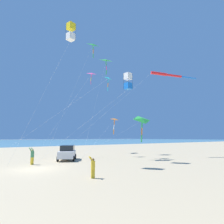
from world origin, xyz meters
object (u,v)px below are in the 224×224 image
at_px(cooler_box, 60,157).
at_px(kite_box_purple_drifting, 128,81).
at_px(kite_windsock_orange_high_right, 167,75).
at_px(kite_delta_long_streamer_right, 93,45).
at_px(kite_delta_striped_overhead, 108,79).
at_px(parked_car, 67,152).
at_px(person_adult_flyer, 32,155).
at_px(kite_delta_red_high_left, 106,61).
at_px(kite_box_teal_far_right, 71,32).
at_px(person_bystander_far, 93,166).
at_px(kite_delta_magenta_far_left, 142,120).
at_px(kite_delta_checkered_midright, 91,74).
at_px(kite_delta_blue_topmost, 115,120).

distance_m(cooler_box, kite_box_purple_drifting, 13.78).
relative_size(kite_windsock_orange_high_right, kite_delta_long_streamer_right, 1.11).
bearing_deg(kite_delta_striped_overhead, kite_windsock_orange_high_right, -105.34).
xyz_separation_m(cooler_box, kite_delta_long_streamer_right, (-0.85, -4.52, 17.34)).
height_order(parked_car, kite_windsock_orange_high_right, kite_windsock_orange_high_right).
relative_size(kite_delta_long_streamer_right, kite_box_purple_drifting, 1.65).
bearing_deg(kite_delta_long_streamer_right, person_adult_flyer, 108.61).
bearing_deg(kite_delta_red_high_left, kite_windsock_orange_high_right, -153.01).
bearing_deg(kite_box_teal_far_right, kite_delta_striped_overhead, -72.05).
bearing_deg(kite_delta_red_high_left, person_adult_flyer, 114.55).
distance_m(person_bystander_far, kite_delta_striped_overhead, 16.41).
height_order(kite_delta_red_high_left, kite_box_purple_drifting, kite_delta_red_high_left).
bearing_deg(kite_delta_magenta_far_left, parked_car, 54.80).
bearing_deg(parked_car, person_bystander_far, 162.75).
bearing_deg(person_adult_flyer, kite_delta_long_streamer_right, -71.39).
bearing_deg(kite_delta_striped_overhead, kite_box_purple_drifting, -177.37).
xyz_separation_m(cooler_box, kite_box_teal_far_right, (-6.78, 2.26, 14.54)).
xyz_separation_m(kite_windsock_orange_high_right, kite_delta_red_high_left, (9.96, 5.08, 4.33)).
distance_m(person_bystander_far, kite_delta_checkered_midright, 21.51).
xyz_separation_m(kite_delta_long_streamer_right, kite_box_teal_far_right, (-5.93, 6.78, -2.80)).
distance_m(kite_windsock_orange_high_right, kite_delta_long_streamer_right, 12.97).
xyz_separation_m(person_bystander_far, kite_delta_red_high_left, (16.67, -13.53, 16.60)).
xyz_separation_m(kite_delta_checkered_midright, kite_delta_blue_topmost, (2.14, -6.75, -7.13)).
height_order(kite_windsock_orange_high_right, kite_delta_magenta_far_left, kite_windsock_orange_high_right).
relative_size(kite_delta_checkered_midright, kite_box_purple_drifting, 1.26).
relative_size(person_bystander_far, kite_delta_red_high_left, 0.09).
relative_size(kite_delta_red_high_left, kite_delta_magenta_far_left, 1.92).
distance_m(parked_car, kite_box_teal_far_right, 14.61).
relative_size(person_adult_flyer, kite_delta_blue_topmost, 0.15).
relative_size(kite_delta_long_streamer_right, kite_delta_checkered_midright, 1.31).
bearing_deg(kite_box_purple_drifting, kite_delta_long_streamer_right, 3.41).
relative_size(kite_windsock_orange_high_right, kite_delta_red_high_left, 1.13).
bearing_deg(kite_box_purple_drifting, kite_windsock_orange_high_right, -83.22).
height_order(person_bystander_far, kite_box_purple_drifting, kite_box_purple_drifting).
bearing_deg(kite_delta_long_streamer_right, person_bystander_far, 147.83).
bearing_deg(kite_box_teal_far_right, parked_car, -25.91).
distance_m(cooler_box, person_adult_flyer, 6.45).
xyz_separation_m(kite_delta_checkered_midright, kite_box_purple_drifting, (-9.35, 0.43, -3.50)).
bearing_deg(kite_delta_checkered_midright, kite_box_purple_drifting, 177.37).
distance_m(person_bystander_far, kite_windsock_orange_high_right, 23.27).
distance_m(person_adult_flyer, kite_delta_checkered_midright, 16.92).
bearing_deg(kite_delta_magenta_far_left, kite_windsock_orange_high_right, -83.17).
height_order(kite_delta_magenta_far_left, kite_box_purple_drifting, kite_box_purple_drifting).
bearing_deg(person_adult_flyer, person_bystander_far, -172.92).
xyz_separation_m(parked_car, kite_delta_long_streamer_right, (1.60, -4.67, 16.59)).
xyz_separation_m(kite_windsock_orange_high_right, kite_delta_long_streamer_right, (6.41, 10.35, 4.45)).
bearing_deg(person_bystander_far, kite_delta_blue_topmost, -43.02).
distance_m(kite_windsock_orange_high_right, kite_box_teal_far_right, 17.22).
height_order(person_adult_flyer, person_bystander_far, person_adult_flyer).
height_order(kite_delta_magenta_far_left, kite_delta_long_streamer_right, kite_delta_long_streamer_right).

